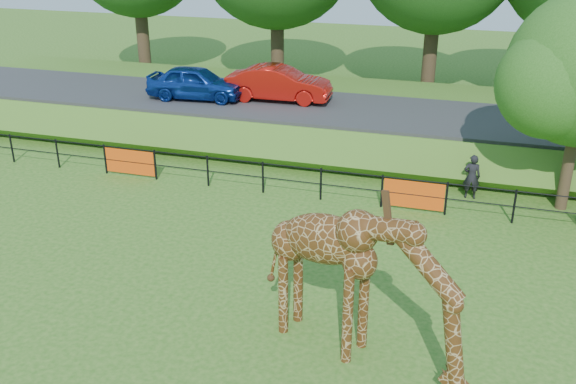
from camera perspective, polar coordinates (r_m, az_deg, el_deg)
name	(u,v)px	position (r m, az deg, el deg)	size (l,w,h in m)	color
ground	(230,341)	(14.50, -5.16, -13.03)	(90.00, 90.00, 0.00)	#2C6218
giraffe	(363,285)	(13.15, 6.72, -8.22)	(4.85, 0.89, 3.46)	#4E2A10
perimeter_fence	(321,184)	(20.91, 2.94, 0.71)	(28.07, 0.10, 1.10)	black
embankment	(364,118)	(27.80, 6.80, 6.58)	(40.00, 9.00, 1.30)	#2C6218
road	(358,111)	(26.19, 6.25, 7.18)	(40.00, 5.00, 0.12)	#323234
car_blue	(196,83)	(27.71, -8.17, 9.61)	(1.66, 4.12, 1.40)	#123799
car_red	(279,84)	(27.20, -0.81, 9.62)	(1.52, 4.37, 1.44)	red
visitor	(472,177)	(21.79, 16.02, 1.33)	(0.55, 0.36, 1.50)	black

